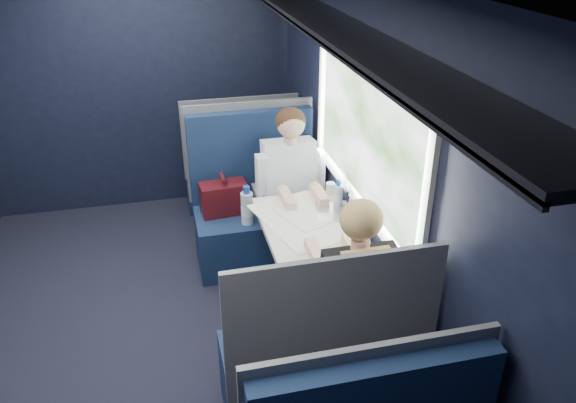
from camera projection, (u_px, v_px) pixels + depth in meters
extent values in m
cube|color=black|center=(160.00, 340.00, 3.81)|extent=(2.80, 4.20, 0.01)
cube|color=black|center=(372.00, 164.00, 3.58)|extent=(0.10, 4.20, 2.30)
cube|color=black|center=(138.00, 87.00, 5.13)|extent=(2.80, 0.10, 2.30)
cube|color=beige|center=(367.00, 73.00, 3.29)|extent=(0.03, 1.84, 0.07)
cube|color=beige|center=(359.00, 201.00, 3.68)|extent=(0.03, 1.84, 0.07)
cube|color=beige|center=(426.00, 206.00, 2.72)|extent=(0.03, 0.07, 0.78)
cube|color=beige|center=(322.00, 99.00, 4.25)|extent=(0.03, 0.07, 0.78)
cube|color=black|center=(343.00, 33.00, 3.15)|extent=(0.36, 4.10, 0.04)
cube|color=black|center=(314.00, 38.00, 3.12)|extent=(0.02, 4.10, 0.03)
cube|color=red|center=(369.00, 48.00, 3.22)|extent=(0.01, 0.10, 0.12)
cylinder|color=#54565E|center=(285.00, 279.00, 3.83)|extent=(0.08, 0.08, 0.70)
cube|color=silver|center=(312.00, 230.00, 3.70)|extent=(0.62, 1.00, 0.04)
cube|color=#0C1936|center=(260.00, 238.00, 4.56)|extent=(1.00, 0.50, 0.45)
cube|color=#0C1936|center=(251.00, 156.00, 4.54)|extent=(1.00, 0.10, 0.75)
cube|color=#54565E|center=(249.00, 150.00, 4.57)|extent=(1.04, 0.03, 0.82)
cube|color=#54565E|center=(260.00, 205.00, 4.36)|extent=(0.06, 0.40, 0.20)
cube|color=#440E14|center=(224.00, 198.00, 4.41)|extent=(0.37, 0.22, 0.25)
cylinder|color=#440E14|center=(222.00, 177.00, 4.33)|extent=(0.04, 0.15, 0.03)
cylinder|color=silver|center=(247.00, 208.00, 4.26)|extent=(0.09, 0.09, 0.26)
cylinder|color=#163CAA|center=(246.00, 190.00, 4.19)|extent=(0.05, 0.05, 0.06)
cube|color=#0C1936|center=(311.00, 376.00, 3.21)|extent=(1.00, 0.50, 0.45)
cube|color=#0C1936|center=(331.00, 328.00, 2.68)|extent=(1.00, 0.10, 0.75)
cube|color=#54565E|center=(334.00, 331.00, 2.62)|extent=(1.04, 0.03, 0.82)
cube|color=#54565E|center=(310.00, 326.00, 3.10)|extent=(0.06, 0.40, 0.20)
cube|color=#0C1936|center=(238.00, 181.00, 5.50)|extent=(1.00, 0.40, 0.45)
cube|color=#0C1936|center=(240.00, 137.00, 5.04)|extent=(1.00, 0.10, 0.66)
cube|color=#54565E|center=(241.00, 137.00, 4.98)|extent=(1.04, 0.03, 0.72)
cube|color=black|center=(294.00, 209.00, 4.35)|extent=(0.36, 0.44, 0.16)
cube|color=black|center=(300.00, 256.00, 4.31)|extent=(0.32, 0.12, 0.45)
cube|color=white|center=(289.00, 172.00, 4.37)|extent=(0.40, 0.29, 0.53)
cylinder|color=#D8A88C|center=(290.00, 140.00, 4.20)|extent=(0.10, 0.10, 0.06)
sphere|color=#D8A88C|center=(291.00, 124.00, 4.12)|extent=(0.21, 0.21, 0.21)
sphere|color=#382114|center=(290.00, 121.00, 4.13)|extent=(0.22, 0.22, 0.22)
cube|color=white|center=(262.00, 177.00, 4.29)|extent=(0.09, 0.12, 0.34)
cube|color=white|center=(317.00, 171.00, 4.38)|extent=(0.09, 0.12, 0.34)
cube|color=black|center=(347.00, 312.00, 3.24)|extent=(0.36, 0.44, 0.16)
cube|color=black|center=(335.00, 330.00, 3.56)|extent=(0.32, 0.12, 0.45)
cube|color=black|center=(360.00, 293.00, 2.99)|extent=(0.40, 0.29, 0.53)
cylinder|color=#D8A88C|center=(360.00, 245.00, 2.89)|extent=(0.10, 0.10, 0.06)
sphere|color=#D8A88C|center=(360.00, 220.00, 2.85)|extent=(0.21, 0.21, 0.21)
sphere|color=tan|center=(361.00, 219.00, 2.83)|extent=(0.22, 0.22, 0.22)
cube|color=black|center=(318.00, 295.00, 2.98)|extent=(0.09, 0.12, 0.34)
cube|color=black|center=(395.00, 283.00, 3.07)|extent=(0.09, 0.12, 0.34)
cube|color=tan|center=(365.00, 281.00, 2.88)|extent=(0.26, 0.07, 0.36)
cube|color=white|center=(304.00, 220.00, 3.77)|extent=(0.68, 0.84, 0.01)
cube|color=silver|center=(333.00, 212.00, 3.86)|extent=(0.28, 0.34, 0.01)
cube|color=silver|center=(348.00, 195.00, 3.83)|extent=(0.07, 0.30, 0.21)
cube|color=black|center=(347.00, 195.00, 3.83)|extent=(0.05, 0.26, 0.17)
cylinder|color=silver|center=(338.00, 196.00, 3.90)|extent=(0.06, 0.06, 0.17)
cylinder|color=#163CAA|center=(339.00, 183.00, 3.85)|extent=(0.03, 0.03, 0.04)
cylinder|color=white|center=(330.00, 188.00, 4.10)|extent=(0.07, 0.07, 0.09)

